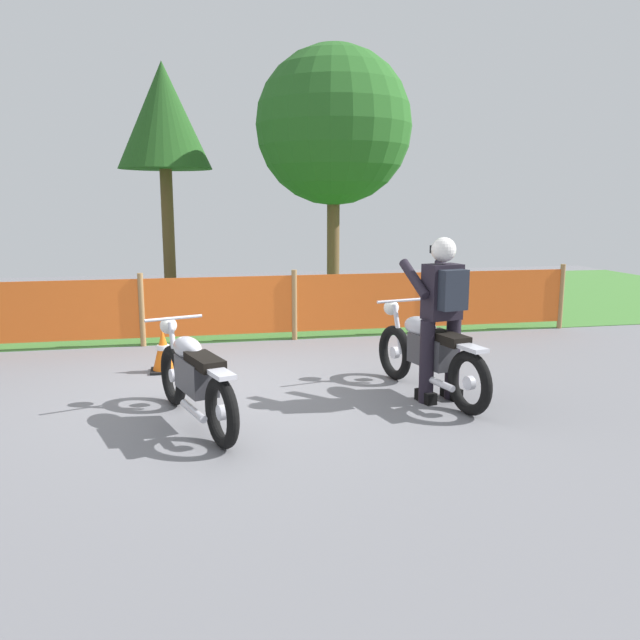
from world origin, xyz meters
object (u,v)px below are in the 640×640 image
at_px(rider_lead, 442,310).
at_px(motorcycle_lead, 428,353).
at_px(motorcycle_trailing, 194,377).
at_px(traffic_cone, 163,351).

bearing_deg(rider_lead, motorcycle_lead, 0.51).
bearing_deg(motorcycle_trailing, rider_lead, -103.60).
distance_m(motorcycle_trailing, rider_lead, 2.55).
xyz_separation_m(motorcycle_lead, motorcycle_trailing, (-2.44, -0.42, -0.02)).
xyz_separation_m(rider_lead, traffic_cone, (-2.84, 1.75, -0.69)).
relative_size(motorcycle_trailing, traffic_cone, 3.56).
bearing_deg(motorcycle_trailing, motorcycle_lead, -98.57).
xyz_separation_m(motorcycle_lead, rider_lead, (0.05, -0.21, 0.49)).
distance_m(motorcycle_lead, traffic_cone, 3.20).
distance_m(motorcycle_lead, motorcycle_trailing, 2.48).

